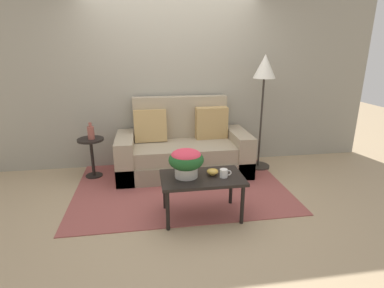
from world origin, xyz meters
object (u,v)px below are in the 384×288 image
at_px(couch, 183,150).
at_px(coffee_mug, 224,173).
at_px(snack_bowl, 213,172).
at_px(side_table, 92,151).
at_px(table_vase, 91,132).
at_px(potted_plant, 186,160).
at_px(coffee_table, 202,181).
at_px(floor_lamp, 264,78).

relative_size(couch, coffee_mug, 15.02).
distance_m(couch, snack_bowl, 1.28).
bearing_deg(side_table, snack_bowl, -40.97).
bearing_deg(table_vase, couch, 0.47).
bearing_deg(potted_plant, couch, 84.30).
distance_m(side_table, snack_bowl, 1.94).
xyz_separation_m(potted_plant, snack_bowl, (0.29, 0.00, -0.15)).
bearing_deg(side_table, coffee_table, -44.02).
height_order(couch, floor_lamp, floor_lamp).
relative_size(coffee_table, floor_lamp, 0.52).
relative_size(side_table, floor_lamp, 0.34).
height_order(side_table, snack_bowl, side_table).
bearing_deg(floor_lamp, potted_plant, -136.09).
height_order(floor_lamp, coffee_mug, floor_lamp).
relative_size(side_table, snack_bowl, 4.52).
distance_m(couch, floor_lamp, 1.57).
height_order(coffee_table, floor_lamp, floor_lamp).
bearing_deg(table_vase, coffee_mug, -40.69).
bearing_deg(coffee_table, side_table, 135.98).
xyz_separation_m(coffee_table, side_table, (-1.34, 1.30, -0.02)).
bearing_deg(coffee_table, coffee_mug, -13.08).
height_order(coffee_table, side_table, side_table).
distance_m(side_table, coffee_mug, 2.07).
bearing_deg(side_table, floor_lamp, -0.34).
bearing_deg(potted_plant, snack_bowl, 0.70).
xyz_separation_m(side_table, snack_bowl, (1.46, -1.27, 0.11)).
height_order(couch, coffee_table, couch).
height_order(side_table, table_vase, table_vase).
relative_size(couch, coffee_table, 2.16).
relative_size(potted_plant, table_vase, 1.58).
bearing_deg(couch, floor_lamp, -0.38).
xyz_separation_m(couch, snack_bowl, (0.16, -1.26, 0.18)).
distance_m(coffee_table, coffee_mug, 0.25).
height_order(potted_plant, table_vase, table_vase).
xyz_separation_m(coffee_mug, table_vase, (-1.55, 1.33, 0.15)).
distance_m(coffee_table, side_table, 1.86).
distance_m(floor_lamp, potted_plant, 1.95).
relative_size(couch, potted_plant, 5.13).
bearing_deg(couch, side_table, 179.70).
relative_size(couch, snack_bowl, 15.01).
xyz_separation_m(floor_lamp, table_vase, (-2.46, -0.00, -0.70)).
bearing_deg(coffee_mug, side_table, 139.29).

